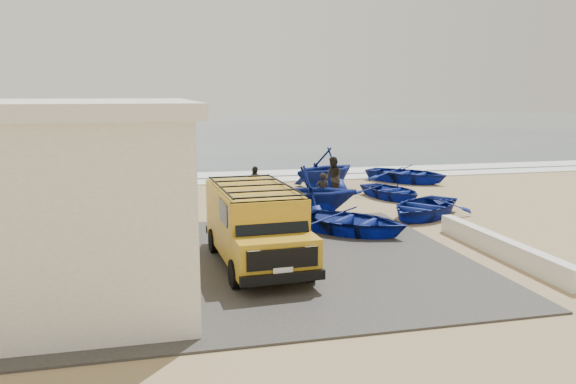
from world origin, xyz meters
TOP-DOWN VIEW (x-y plane):
  - ground at (0.00, 0.00)m, footprint 160.00×160.00m
  - slab at (-2.00, -2.00)m, footprint 12.00×10.00m
  - ocean at (0.00, 56.00)m, footprint 180.00×88.00m
  - surf_line at (0.00, 12.00)m, footprint 180.00×1.60m
  - surf_wash at (0.00, 14.50)m, footprint 180.00×2.20m
  - building at (-7.50, -2.00)m, footprint 8.40×9.40m
  - parapet at (5.00, -3.00)m, footprint 0.35×6.00m
  - van at (-1.71, -2.13)m, footprint 2.21×5.02m
  - boat_near_left at (1.75, 0.44)m, footprint 4.81×4.82m
  - boat_near_right at (5.23, 2.10)m, footprint 4.69×4.53m
  - boat_mid_left at (1.26, 3.31)m, footprint 3.95×3.54m
  - boat_mid_right at (5.59, 5.78)m, footprint 3.18×3.83m
  - boat_far_left at (3.54, 8.75)m, footprint 4.86×4.69m
  - boat_far_right at (8.21, 9.80)m, footprint 5.01×5.15m
  - fisherman_front at (1.97, 3.95)m, footprint 0.61×0.47m
  - fisherman_middle at (3.17, 6.39)m, footprint 0.73×0.91m
  - fisherman_back at (-0.35, 5.70)m, footprint 1.00×0.62m

SIDE VIEW (x-z plane):
  - ground at x=0.00m, z-range 0.00..0.00m
  - ocean at x=0.00m, z-range 0.00..0.01m
  - surf_wash at x=0.00m, z-range 0.00..0.04m
  - slab at x=-2.00m, z-range 0.00..0.05m
  - surf_line at x=0.00m, z-range 0.00..0.06m
  - parapet at x=5.00m, z-range 0.00..0.55m
  - boat_mid_right at x=5.59m, z-range 0.00..0.68m
  - boat_near_right at x=5.23m, z-range 0.00..0.79m
  - boat_near_left at x=1.75m, z-range 0.00..0.82m
  - boat_far_right at x=8.21m, z-range 0.00..0.87m
  - fisherman_front at x=1.97m, z-range 0.00..1.49m
  - fisherman_back at x=-0.35m, z-range 0.00..1.59m
  - fisherman_middle at x=3.17m, z-range 0.00..1.80m
  - boat_mid_left at x=1.26m, z-range 0.00..1.86m
  - boat_far_left at x=3.54m, z-range 0.00..1.97m
  - van at x=-1.71m, z-range 0.08..2.19m
  - building at x=-7.50m, z-range 0.01..4.31m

